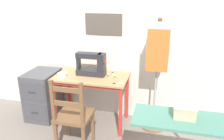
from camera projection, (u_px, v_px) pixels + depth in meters
name	position (u px, v px, depth m)	size (l,w,h in m)	color
ground_plane	(86.00, 133.00, 2.97)	(14.00, 14.00, 0.00)	gray
wall_back	(98.00, 32.00, 3.13)	(10.00, 0.07, 2.55)	silver
sewing_table	(91.00, 83.00, 3.01)	(1.01, 0.56, 0.73)	tan
sewing_machine	(93.00, 65.00, 2.97)	(0.41, 0.16, 0.34)	#28282D
fabric_bowl	(62.00, 75.00, 2.95)	(0.13, 0.13, 0.05)	silver
scissors	(117.00, 83.00, 2.74)	(0.14, 0.09, 0.01)	silver
thread_spool_near_machine	(108.00, 75.00, 2.97)	(0.03, 0.03, 0.03)	green
thread_spool_mid_table	(113.00, 74.00, 3.01)	(0.04, 0.04, 0.04)	silver
thread_spool_far_edge	(115.00, 77.00, 2.90)	(0.04, 0.04, 0.04)	orange
wooden_chair	(73.00, 116.00, 2.55)	(0.40, 0.38, 0.93)	brown
filing_cabinet	(43.00, 95.00, 3.28)	(0.41, 0.54, 0.72)	#4C4C51
dress_form	(158.00, 53.00, 2.75)	(0.32, 0.32, 1.53)	#846647
ironing_board	(208.00, 126.00, 1.78)	(1.22, 0.36, 0.81)	#518E7A
storage_box	(185.00, 112.00, 1.81)	(0.19, 0.13, 0.11)	beige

